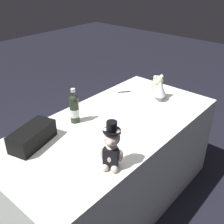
% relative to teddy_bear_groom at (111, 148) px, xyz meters
% --- Properties ---
extents(ground_plane, '(12.00, 12.00, 0.00)m').
position_rel_teddy_bear_groom_xyz_m(ground_plane, '(-0.38, -0.33, -0.93)').
color(ground_plane, black).
extents(reception_table, '(1.86, 0.90, 0.80)m').
position_rel_teddy_bear_groom_xyz_m(reception_table, '(-0.38, -0.33, -0.53)').
color(reception_table, white).
rests_on(reception_table, ground_plane).
extents(teddy_bear_groom, '(0.14, 0.13, 0.31)m').
position_rel_teddy_bear_groom_xyz_m(teddy_bear_groom, '(0.00, 0.00, 0.00)').
color(teddy_bear_groom, beige).
rests_on(teddy_bear_groom, reception_table).
extents(teddy_bear_bride, '(0.20, 0.22, 0.22)m').
position_rel_teddy_bear_groom_xyz_m(teddy_bear_bride, '(-0.98, -0.30, -0.04)').
color(teddy_bear_bride, white).
rests_on(teddy_bear_bride, reception_table).
extents(champagne_bottle, '(0.07, 0.07, 0.28)m').
position_rel_teddy_bear_groom_xyz_m(champagne_bottle, '(-0.21, -0.56, -0.02)').
color(champagne_bottle, '#262F21').
rests_on(champagne_bottle, reception_table).
extents(signing_pen, '(0.10, 0.09, 0.01)m').
position_rel_teddy_bear_groom_xyz_m(signing_pen, '(-0.89, -0.61, -0.13)').
color(signing_pen, black).
rests_on(signing_pen, reception_table).
extents(gift_case_black, '(0.36, 0.24, 0.13)m').
position_rel_teddy_bear_groom_xyz_m(gift_case_black, '(0.18, -0.55, -0.07)').
color(gift_case_black, black).
rests_on(gift_case_black, reception_table).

